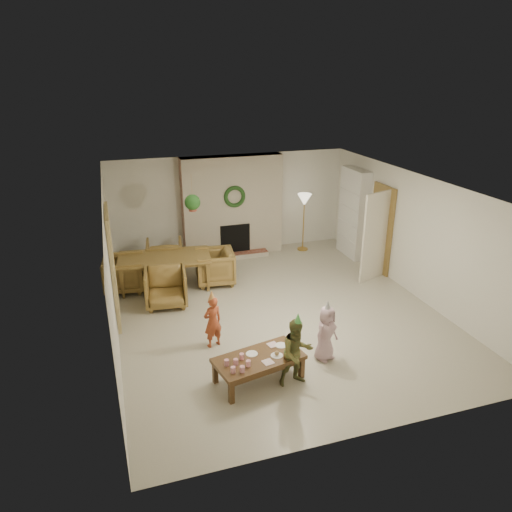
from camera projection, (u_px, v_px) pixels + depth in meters
name	position (u px, v px, depth m)	size (l,w,h in m)	color
floor	(277.00, 311.00, 9.18)	(7.00, 7.00, 0.00)	#B7B29E
ceiling	(279.00, 186.00, 8.26)	(7.00, 7.00, 0.00)	white
wall_back	(230.00, 204.00, 11.82)	(7.00, 7.00, 0.00)	silver
wall_front	(377.00, 352.00, 5.62)	(7.00, 7.00, 0.00)	silver
wall_left	(111.00, 271.00, 7.88)	(7.00, 7.00, 0.00)	silver
wall_right	(416.00, 236.00, 9.56)	(7.00, 7.00, 0.00)	silver
fireplace_mass	(232.00, 206.00, 11.64)	(2.50, 0.40, 2.50)	#5E1D18
fireplace_hearth	(237.00, 256.00, 11.77)	(1.60, 0.30, 0.12)	maroon
fireplace_firebox	(235.00, 239.00, 11.78)	(0.75, 0.12, 0.75)	black
fireplace_wreath	(235.00, 197.00, 11.33)	(0.54, 0.54, 0.10)	#193D17
floor_lamp_base	(302.00, 249.00, 12.34)	(0.28, 0.28, 0.03)	gold
floor_lamp_post	(303.00, 224.00, 12.09)	(0.03, 0.03, 1.35)	gold
floor_lamp_shade	(304.00, 200.00, 11.85)	(0.36, 0.36, 0.30)	beige
bookshelf_carcass	(353.00, 213.00, 11.61)	(0.30, 1.00, 2.20)	white
bookshelf_shelf_a	(351.00, 238.00, 11.84)	(0.30, 0.92, 0.03)	white
bookshelf_shelf_b	(352.00, 223.00, 11.69)	(0.30, 0.92, 0.03)	white
bookshelf_shelf_c	(353.00, 207.00, 11.55)	(0.30, 0.92, 0.03)	white
bookshelf_shelf_d	(354.00, 192.00, 11.40)	(0.30, 0.92, 0.03)	white
books_row_lower	(353.00, 235.00, 11.65)	(0.20, 0.40, 0.24)	#A11D35
books_row_mid	(351.00, 217.00, 11.68)	(0.20, 0.44, 0.24)	#2A4E9A
books_row_upper	(355.00, 203.00, 11.40)	(0.20, 0.36, 0.22)	#AA6724
door_frame	(381.00, 229.00, 10.70)	(0.05, 0.86, 2.04)	olive
door_leaf	(375.00, 237.00, 10.26)	(0.05, 0.80, 2.00)	beige
curtain_panel	(113.00, 266.00, 8.07)	(0.06, 1.20, 2.00)	#BEB686
dining_table	(165.00, 272.00, 10.10)	(1.95, 1.09, 0.69)	olive
dining_chair_near	(166.00, 287.00, 9.31)	(0.81, 0.83, 0.76)	olive
dining_chair_far	(165.00, 256.00, 10.87)	(0.81, 0.83, 0.76)	olive
dining_chair_left	(124.00, 274.00, 9.94)	(0.81, 0.83, 0.76)	olive
dining_chair_right	(215.00, 267.00, 10.28)	(0.81, 0.83, 0.76)	olive
hanging_plant_cord	(192.00, 191.00, 9.35)	(0.01, 0.01, 0.70)	tan
hanging_plant_pot	(193.00, 208.00, 9.48)	(0.16, 0.16, 0.12)	brown
hanging_plant_foliage	(192.00, 202.00, 9.44)	(0.32, 0.32, 0.32)	#184416
coffee_table_top	(259.00, 359.00, 7.01)	(1.33, 0.66, 0.06)	#54371C
coffee_table_apron	(259.00, 363.00, 7.03)	(1.22, 0.56, 0.08)	#54371C
coffee_leg_fl	(231.00, 393.00, 6.59)	(0.07, 0.07, 0.35)	#54371C
coffee_leg_fr	(302.00, 368.00, 7.14)	(0.07, 0.07, 0.35)	#54371C
coffee_leg_bl	(215.00, 373.00, 7.02)	(0.07, 0.07, 0.35)	#54371C
coffee_leg_br	(283.00, 351.00, 7.58)	(0.07, 0.07, 0.35)	#54371C
cup_a	(233.00, 370.00, 6.62)	(0.07, 0.07, 0.09)	white
cup_b	(227.00, 363.00, 6.79)	(0.07, 0.07, 0.09)	white
cup_c	(242.00, 369.00, 6.64)	(0.07, 0.07, 0.09)	white
cup_d	(236.00, 362.00, 6.80)	(0.07, 0.07, 0.09)	white
cup_e	(248.00, 363.00, 6.77)	(0.07, 0.07, 0.09)	white
cup_f	(242.00, 356.00, 6.93)	(0.07, 0.07, 0.09)	white
plate_a	(252.00, 354.00, 7.07)	(0.18, 0.18, 0.01)	white
plate_b	(277.00, 355.00, 7.03)	(0.18, 0.18, 0.01)	white
plate_c	(281.00, 345.00, 7.29)	(0.18, 0.18, 0.01)	white
food_scoop	(277.00, 353.00, 7.01)	(0.07, 0.07, 0.07)	tan
napkin_left	(268.00, 362.00, 6.87)	(0.15, 0.15, 0.01)	#E5A9B9
napkin_right	(273.00, 345.00, 7.31)	(0.15, 0.15, 0.01)	#E5A9B9
child_red	(213.00, 322.00, 7.87)	(0.34, 0.22, 0.92)	#A34123
party_hat_red	(212.00, 295.00, 7.68)	(0.13, 0.13, 0.17)	gold
child_plaid	(297.00, 353.00, 6.88)	(0.52, 0.40, 1.07)	brown
party_hat_plaid	(298.00, 319.00, 6.67)	(0.13, 0.13, 0.17)	#55C65B
child_pink	(326.00, 333.00, 7.51)	(0.46, 0.30, 0.94)	#CCA3B2
party_hat_pink	(328.00, 305.00, 7.32)	(0.12, 0.12, 0.17)	#B2B3BA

